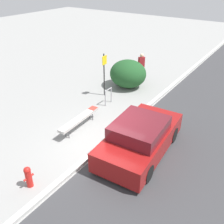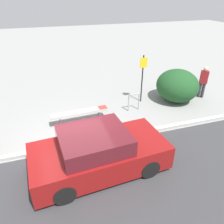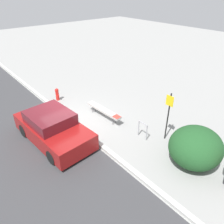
{
  "view_description": "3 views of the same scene",
  "coord_description": "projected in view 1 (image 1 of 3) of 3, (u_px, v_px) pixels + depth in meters",
  "views": [
    {
      "loc": [
        -6.17,
        -4.69,
        5.97
      ],
      "look_at": [
        1.02,
        0.25,
        0.98
      ],
      "focal_mm": 40.0,
      "sensor_mm": 36.0,
      "label": 1
    },
    {
      "loc": [
        -0.62,
        -6.3,
        4.87
      ],
      "look_at": [
        1.49,
        0.26,
        1.01
      ],
      "focal_mm": 35.0,
      "sensor_mm": 36.0,
      "label": 2
    },
    {
      "loc": [
        8.38,
        -4.45,
        6.2
      ],
      "look_at": [
        1.43,
        1.38,
        0.84
      ],
      "focal_mm": 35.0,
      "sensor_mm": 36.0,
      "label": 3
    }
  ],
  "objects": [
    {
      "name": "ground_plane",
      "position": [
        102.0,
        146.0,
        9.68
      ],
      "size": [
        60.0,
        60.0,
        0.0
      ],
      "primitive_type": "plane",
      "color": "gray"
    },
    {
      "name": "curb",
      "position": [
        102.0,
        145.0,
        9.65
      ],
      "size": [
        60.0,
        0.2,
        0.13
      ],
      "color": "#B7B7B2",
      "rests_on": "ground_plane"
    },
    {
      "name": "bench",
      "position": [
        79.0,
        119.0,
        10.61
      ],
      "size": [
        2.37,
        0.44,
        0.52
      ],
      "rotation": [
        0.0,
        0.0,
        0.05
      ],
      "color": "#515156",
      "rests_on": "ground_plane"
    },
    {
      "name": "bike_rack",
      "position": [
        108.0,
        95.0,
        12.52
      ],
      "size": [
        0.55,
        0.06,
        0.83
      ],
      "rotation": [
        0.0,
        0.0,
        -0.02
      ],
      "color": "#99999E",
      "rests_on": "ground_plane"
    },
    {
      "name": "sign_post",
      "position": [
        104.0,
        71.0,
        12.96
      ],
      "size": [
        0.36,
        0.08,
        2.3
      ],
      "color": "black",
      "rests_on": "ground_plane"
    },
    {
      "name": "fire_hydrant",
      "position": [
        28.0,
        176.0,
        7.72
      ],
      "size": [
        0.36,
        0.22,
        0.77
      ],
      "color": "red",
      "rests_on": "ground_plane"
    },
    {
      "name": "shrub_hedge",
      "position": [
        128.0,
        74.0,
        14.27
      ],
      "size": [
        2.01,
        2.1,
        1.57
      ],
      "color": "#1E4C23",
      "rests_on": "ground_plane"
    },
    {
      "name": "pedestrian",
      "position": [
        141.0,
        66.0,
        15.22
      ],
      "size": [
        0.42,
        0.37,
        1.63
      ],
      "rotation": [
        0.0,
        0.0,
        2.55
      ],
      "color": "#333338",
      "rests_on": "ground_plane"
    },
    {
      "name": "parked_car_near",
      "position": [
        140.0,
        138.0,
        9.11
      ],
      "size": [
        4.15,
        2.12,
        1.38
      ],
      "rotation": [
        0.0,
        0.0,
        0.07
      ],
      "color": "black",
      "rests_on": "ground_plane"
    }
  ]
}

